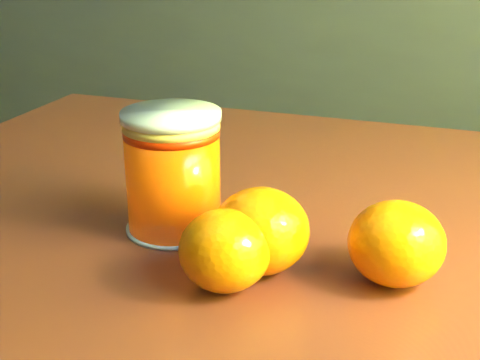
% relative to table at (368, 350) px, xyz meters
% --- Properties ---
extents(kitchen_counter, '(3.15, 0.60, 0.90)m').
position_rel_table_xyz_m(kitchen_counter, '(-0.98, 1.40, -0.25)').
color(kitchen_counter, '#49494D').
rests_on(kitchen_counter, ground).
extents(table, '(1.14, 0.86, 0.80)m').
position_rel_table_xyz_m(table, '(0.00, 0.00, 0.00)').
color(table, maroon).
rests_on(table, ground).
extents(juice_glass, '(0.08, 0.08, 0.11)m').
position_rel_table_xyz_m(juice_glass, '(-0.17, -0.04, 0.16)').
color(juice_glass, '#E94904').
rests_on(juice_glass, table).
extents(orange_front, '(0.10, 0.10, 0.07)m').
position_rel_table_xyz_m(orange_front, '(-0.07, -0.08, 0.14)').
color(orange_front, orange).
rests_on(orange_front, table).
extents(orange_back, '(0.09, 0.09, 0.06)m').
position_rel_table_xyz_m(orange_back, '(0.03, -0.05, 0.13)').
color(orange_back, orange).
rests_on(orange_back, table).
extents(orange_extra, '(0.07, 0.07, 0.06)m').
position_rel_table_xyz_m(orange_extra, '(-0.09, -0.11, 0.13)').
color(orange_extra, orange).
rests_on(orange_extra, table).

